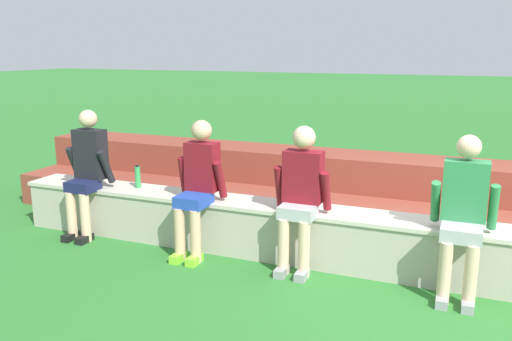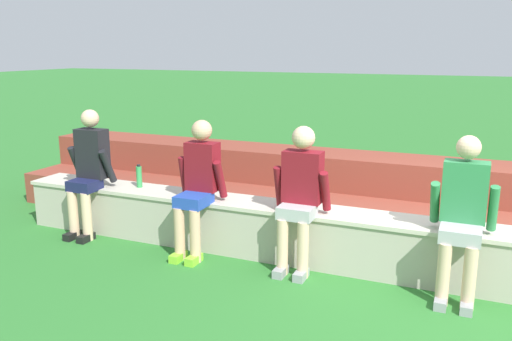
% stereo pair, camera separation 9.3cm
% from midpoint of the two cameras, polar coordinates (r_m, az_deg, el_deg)
% --- Properties ---
extents(ground_plane, '(80.00, 80.00, 0.00)m').
position_cam_midpoint_polar(ground_plane, '(5.20, 20.60, -12.30)').
color(ground_plane, '#2D752D').
extents(stone_seating_wall, '(9.75, 0.49, 0.56)m').
position_cam_midpoint_polar(stone_seating_wall, '(5.29, 20.99, -8.37)').
color(stone_seating_wall, '#B7AF9E').
rests_on(stone_seating_wall, ground).
extents(brick_bleachers, '(11.47, 1.43, 0.84)m').
position_cam_midpoint_polar(brick_bleachers, '(6.51, 21.57, -3.95)').
color(brick_bleachers, brown).
rests_on(brick_bleachers, ground).
extents(person_far_left, '(0.53, 0.54, 1.46)m').
position_cam_midpoint_polar(person_far_left, '(6.41, -17.08, 0.22)').
color(person_far_left, beige).
rests_on(person_far_left, ground).
extents(person_left_of_center, '(0.52, 0.61, 1.42)m').
position_cam_midpoint_polar(person_left_of_center, '(5.58, -5.77, -1.37)').
color(person_left_of_center, '#DBAD89').
rests_on(person_left_of_center, ground).
extents(person_center, '(0.55, 0.53, 1.42)m').
position_cam_midpoint_polar(person_center, '(5.16, 5.23, -2.38)').
color(person_center, beige).
rests_on(person_center, ground).
extents(person_right_of_center, '(0.55, 0.59, 1.42)m').
position_cam_midpoint_polar(person_right_of_center, '(4.92, 21.73, -4.20)').
color(person_right_of_center, beige).
rests_on(person_right_of_center, ground).
extents(water_bottle_near_right, '(0.06, 0.06, 0.24)m').
position_cam_midpoint_polar(water_bottle_near_right, '(6.80, -17.55, -0.09)').
color(water_bottle_near_right, silver).
rests_on(water_bottle_near_right, stone_seating_wall).
extents(water_bottle_mid_left, '(0.06, 0.06, 0.27)m').
position_cam_midpoint_polar(water_bottle_mid_left, '(6.31, -11.98, -0.63)').
color(water_bottle_mid_left, green).
rests_on(water_bottle_mid_left, stone_seating_wall).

